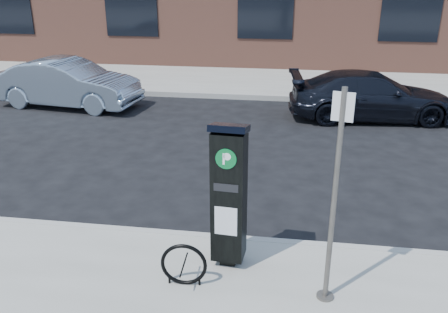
% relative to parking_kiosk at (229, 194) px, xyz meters
% --- Properties ---
extents(ground, '(120.00, 120.00, 0.00)m').
position_rel_parking_kiosk_xyz_m(ground, '(-0.42, 0.62, -1.12)').
color(ground, black).
rests_on(ground, ground).
extents(sidewalk_far, '(60.00, 12.00, 0.15)m').
position_rel_parking_kiosk_xyz_m(sidewalk_far, '(-0.42, 14.62, -1.04)').
color(sidewalk_far, gray).
rests_on(sidewalk_far, ground).
extents(curb_near, '(60.00, 0.12, 0.16)m').
position_rel_parking_kiosk_xyz_m(curb_near, '(-0.42, 0.60, -1.04)').
color(curb_near, '#9E9B93').
rests_on(curb_near, ground).
extents(curb_far, '(60.00, 0.12, 0.16)m').
position_rel_parking_kiosk_xyz_m(curb_far, '(-0.42, 8.64, -1.04)').
color(curb_far, '#9E9B93').
rests_on(curb_far, ground).
extents(parking_kiosk, '(0.46, 0.41, 1.89)m').
position_rel_parking_kiosk_xyz_m(parking_kiosk, '(0.00, 0.00, 0.00)').
color(parking_kiosk, black).
rests_on(parking_kiosk, sidewalk_near).
extents(sign_pole, '(0.21, 0.20, 2.45)m').
position_rel_parking_kiosk_xyz_m(sign_pole, '(1.19, -0.54, 0.25)').
color(sign_pole, '#504C46').
rests_on(sign_pole, sidewalk_near).
extents(bike_rack, '(0.55, 0.07, 0.55)m').
position_rel_parking_kiosk_xyz_m(bike_rack, '(-0.46, -0.53, -0.70)').
color(bike_rack, black).
rests_on(bike_rack, sidewalk_near).
extents(car_silver, '(4.17, 1.91, 1.33)m').
position_rel_parking_kiosk_xyz_m(car_silver, '(-5.53, 7.17, -0.45)').
color(car_silver, '#899BAE').
rests_on(car_silver, ground).
extents(car_dark, '(4.32, 2.08, 1.21)m').
position_rel_parking_kiosk_xyz_m(car_dark, '(2.70, 7.21, -0.51)').
color(car_dark, black).
rests_on(car_dark, ground).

